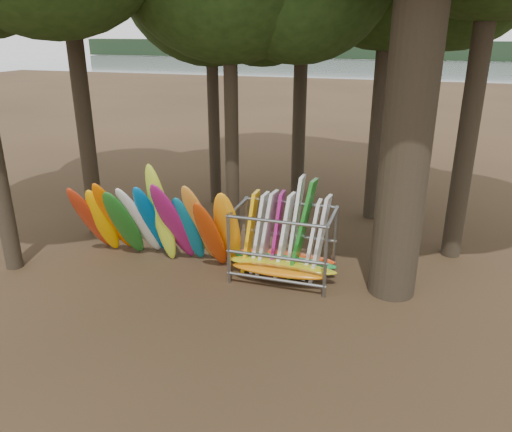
% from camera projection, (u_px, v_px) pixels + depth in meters
% --- Properties ---
extents(ground, '(120.00, 120.00, 0.00)m').
position_uv_depth(ground, '(238.00, 282.00, 13.62)').
color(ground, '#47331E').
rests_on(ground, ground).
extents(lake, '(160.00, 160.00, 0.00)m').
position_uv_depth(lake, '(386.00, 80.00, 67.16)').
color(lake, gray).
rests_on(lake, ground).
extents(far_shore, '(160.00, 4.00, 4.00)m').
position_uv_depth(far_shore, '(402.00, 50.00, 111.07)').
color(far_shore, black).
rests_on(far_shore, ground).
extents(kayak_row, '(5.04, 2.21, 3.28)m').
position_uv_depth(kayak_row, '(157.00, 223.00, 14.23)').
color(kayak_row, '#BA3013').
rests_on(kayak_row, ground).
extents(storage_rack, '(3.08, 1.50, 2.88)m').
position_uv_depth(storage_rack, '(283.00, 246.00, 13.58)').
color(storage_rack, slate).
rests_on(storage_rack, ground).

